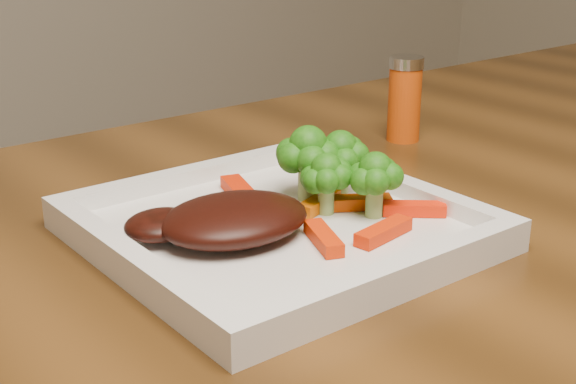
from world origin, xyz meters
TOP-DOWN VIEW (x-y plane):
  - plate at (-0.46, 0.10)m, footprint 0.27×0.27m
  - steak at (-0.50, 0.10)m, footprint 0.12×0.10m
  - broccoli_0 at (-0.41, 0.13)m, footprint 0.08×0.08m
  - broccoli_1 at (-0.38, 0.12)m, footprint 0.06×0.06m
  - broccoli_2 at (-0.39, 0.06)m, footprint 0.06×0.06m
  - broccoli_3 at (-0.42, 0.09)m, footprint 0.05×0.05m
  - carrot_0 at (-0.42, 0.03)m, footprint 0.06×0.02m
  - carrot_1 at (-0.37, 0.05)m, footprint 0.05×0.04m
  - carrot_2 at (-0.46, 0.05)m, footprint 0.03×0.05m
  - carrot_3 at (-0.36, 0.15)m, footprint 0.07×0.04m
  - carrot_4 at (-0.45, 0.16)m, footprint 0.04×0.07m
  - carrot_5 at (-0.39, 0.08)m, footprint 0.06×0.04m
  - carrot_6 at (-0.42, 0.10)m, footprint 0.05×0.03m
  - spice_shaker at (-0.19, 0.23)m, footprint 0.04×0.04m
  - carrot_7 at (-0.36, 0.15)m, footprint 0.05×0.01m

SIDE VIEW (x-z plane):
  - plate at x=-0.46m, z-range 0.75..0.76m
  - carrot_0 at x=-0.42m, z-range 0.76..0.77m
  - carrot_1 at x=-0.37m, z-range 0.76..0.77m
  - carrot_2 at x=-0.46m, z-range 0.76..0.77m
  - carrot_3 at x=-0.36m, z-range 0.76..0.77m
  - carrot_4 at x=-0.45m, z-range 0.76..0.77m
  - carrot_5 at x=-0.39m, z-range 0.76..0.77m
  - carrot_6 at x=-0.42m, z-range 0.76..0.77m
  - carrot_7 at x=-0.36m, z-range 0.76..0.77m
  - steak at x=-0.50m, z-range 0.76..0.79m
  - broccoli_2 at x=-0.39m, z-range 0.76..0.82m
  - broccoli_3 at x=-0.42m, z-range 0.76..0.82m
  - broccoli_1 at x=-0.38m, z-range 0.76..0.83m
  - spice_shaker at x=-0.19m, z-range 0.75..0.84m
  - broccoli_0 at x=-0.41m, z-range 0.76..0.83m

